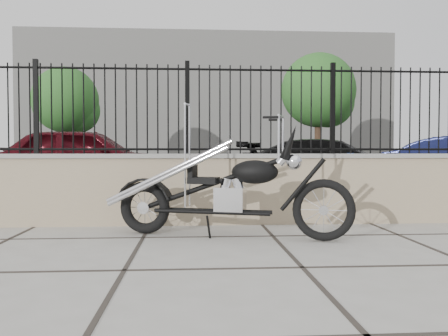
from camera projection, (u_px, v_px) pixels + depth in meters
name	position (u px, v px, depth m)	size (l,w,h in m)	color
ground_plane	(302.00, 268.00, 4.03)	(90.00, 90.00, 0.00)	#99968E
parking_lot	(220.00, 180.00, 16.49)	(30.00, 30.00, 0.00)	black
retaining_wall	(261.00, 189.00, 6.50)	(14.00, 0.36, 0.96)	gray
iron_fence	(261.00, 110.00, 6.47)	(14.00, 0.08, 1.20)	black
background_building	(207.00, 105.00, 30.31)	(22.00, 6.00, 8.00)	beige
chopper_motorcycle	(226.00, 169.00, 5.43)	(2.63, 0.46, 1.58)	black
car_red	(86.00, 160.00, 11.23)	(1.86, 4.63, 1.58)	#410910
car_black	(332.00, 166.00, 11.39)	(1.80, 4.44, 1.29)	black
bollard_a	(110.00, 180.00, 8.93)	(0.11, 0.11, 0.91)	#0E22D7
bollard_b	(350.00, 180.00, 8.39)	(0.12, 0.12, 0.96)	#0B37AB
tree_left	(65.00, 97.00, 19.94)	(2.78, 2.78, 4.69)	#382619
tree_right	(318.00, 87.00, 20.31)	(3.18, 3.18, 5.37)	#382619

